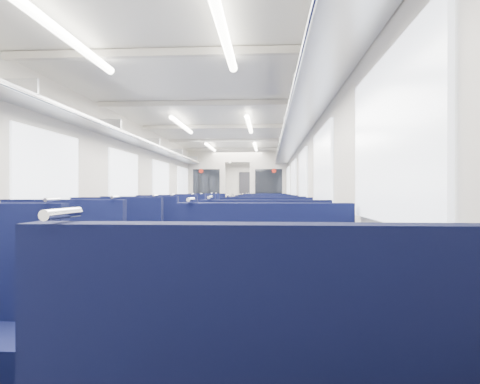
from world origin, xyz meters
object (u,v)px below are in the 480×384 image
at_px(bulkhead, 237,189).
at_px(seat_7, 266,268).
at_px(seat_13, 267,236).
at_px(seat_15, 267,230).
at_px(seat_5, 265,293).
at_px(end_door, 248,195).
at_px(seat_4, 72,288).
at_px(seat_10, 165,242).
at_px(seat_6, 112,268).
at_px(seat_17, 267,225).
at_px(seat_11, 266,243).
at_px(seat_8, 143,253).
at_px(seat_3, 264,342).
at_px(seat_9, 266,253).
at_px(seat_19, 267,222).
at_px(seat_14, 191,229).
at_px(seat_12, 180,235).
at_px(seat_16, 199,225).
at_px(seat_18, 206,221).

height_order(bulkhead, seat_7, bulkhead).
height_order(seat_13, seat_15, same).
bearing_deg(seat_5, end_door, 93.19).
height_order(seat_4, seat_10, same).
height_order(seat_6, seat_17, same).
height_order(seat_6, seat_11, same).
height_order(seat_8, seat_15, same).
height_order(seat_3, seat_15, same).
bearing_deg(seat_9, seat_4, -127.76).
distance_m(seat_15, seat_19, 2.40).
bearing_deg(seat_7, seat_19, 90.00).
distance_m(seat_8, seat_9, 1.66).
height_order(seat_14, seat_19, same).
xyz_separation_m(seat_3, seat_12, (-1.66, 5.70, 0.00)).
xyz_separation_m(end_door, seat_12, (-0.83, -10.30, -0.65)).
relative_size(seat_7, seat_8, 1.00).
xyz_separation_m(seat_16, seat_19, (1.66, 1.21, 0.00)).
height_order(seat_3, seat_9, same).
bearing_deg(seat_17, seat_7, -90.00).
relative_size(bulkhead, seat_12, 2.44).
relative_size(seat_13, seat_19, 1.00).
bearing_deg(seat_19, seat_16, -143.80).
distance_m(seat_7, seat_11, 2.27).
height_order(seat_4, seat_5, same).
distance_m(end_door, seat_14, 9.11).
xyz_separation_m(seat_6, seat_13, (1.66, 3.43, 0.00)).
distance_m(bulkhead, seat_14, 2.93).
height_order(seat_9, seat_12, same).
height_order(seat_12, seat_13, same).
bearing_deg(seat_11, seat_13, 90.00).
bearing_deg(seat_12, seat_5, -70.04).
height_order(seat_13, seat_14, same).
relative_size(end_door, bulkhead, 0.71).
xyz_separation_m(seat_11, seat_14, (-1.66, 2.44, 0.00)).
bearing_deg(seat_19, seat_6, -103.16).
height_order(seat_10, seat_18, same).
bearing_deg(seat_5, seat_3, -90.00).
xyz_separation_m(seat_5, seat_13, (0.00, 4.46, 0.00)).
height_order(seat_3, seat_5, same).
bearing_deg(seat_18, seat_9, -74.29).
height_order(seat_8, seat_19, same).
relative_size(bulkhead, seat_11, 2.44).
bearing_deg(seat_13, end_door, 94.56).
bearing_deg(seat_17, seat_12, -125.07).
bearing_deg(seat_16, seat_17, 0.81).
relative_size(seat_12, seat_17, 1.00).
relative_size(seat_15, seat_16, 1.00).
distance_m(seat_14, seat_15, 1.66).
bearing_deg(end_door, bulkhead, -90.00).
distance_m(seat_9, seat_16, 4.98).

